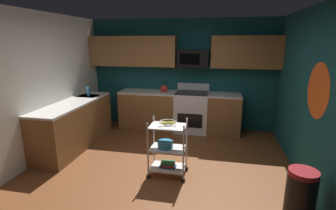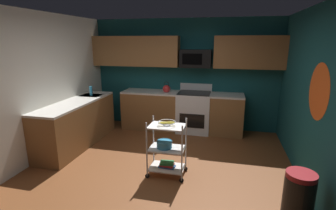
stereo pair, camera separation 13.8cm
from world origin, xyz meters
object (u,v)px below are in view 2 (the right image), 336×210
at_px(fruit_bowl, 167,123).
at_px(trash_can, 298,199).
at_px(kettle, 166,89).
at_px(rolling_cart, 167,148).
at_px(dish_soap_bottle, 91,91).
at_px(microwave, 196,59).
at_px(book_stack, 167,164).
at_px(mixing_bowl_large, 164,144).
at_px(oven_range, 194,112).

height_order(fruit_bowl, trash_can, fruit_bowl).
distance_m(kettle, trash_can, 3.71).
bearing_deg(rolling_cart, dish_soap_bottle, 146.63).
bearing_deg(fruit_bowl, trash_can, -23.36).
bearing_deg(trash_can, rolling_cart, 156.64).
relative_size(microwave, fruit_bowl, 2.57).
height_order(book_stack, trash_can, trash_can).
xyz_separation_m(mixing_bowl_large, book_stack, (0.04, 0.00, -0.35)).
xyz_separation_m(kettle, trash_can, (2.26, -2.87, -0.67)).
relative_size(rolling_cart, trash_can, 1.39).
relative_size(dish_soap_bottle, trash_can, 0.30).
xyz_separation_m(fruit_bowl, kettle, (-0.52, 2.12, 0.12)).
height_order(oven_range, kettle, kettle).
relative_size(book_stack, kettle, 1.01).
height_order(microwave, mixing_bowl_large, microwave).
xyz_separation_m(microwave, rolling_cart, (-0.14, -2.22, -1.25)).
distance_m(fruit_bowl, kettle, 2.18).
bearing_deg(oven_range, book_stack, -93.80).
distance_m(rolling_cart, fruit_bowl, 0.42).
bearing_deg(fruit_bowl, mixing_bowl_large, -180.00).
bearing_deg(dish_soap_bottle, microwave, 21.76).
relative_size(kettle, trash_can, 0.40).
relative_size(kettle, dish_soap_bottle, 1.32).
distance_m(microwave, mixing_bowl_large, 2.53).
height_order(dish_soap_bottle, trash_can, dish_soap_bottle).
height_order(microwave, kettle, microwave).
relative_size(microwave, trash_can, 1.06).
bearing_deg(book_stack, rolling_cart, 0.00).
xyz_separation_m(oven_range, trash_can, (1.60, -2.87, -0.15)).
distance_m(oven_range, dish_soap_bottle, 2.38).
bearing_deg(dish_soap_bottle, trash_can, -29.01).
height_order(microwave, trash_can, microwave).
distance_m(fruit_bowl, trash_can, 1.97).
bearing_deg(mixing_bowl_large, microwave, 85.34).
bearing_deg(book_stack, mixing_bowl_large, 180.00).
bearing_deg(oven_range, kettle, -179.67).
bearing_deg(rolling_cart, mixing_bowl_large, 180.00).
xyz_separation_m(microwave, kettle, (-0.66, -0.11, -0.70)).
bearing_deg(book_stack, fruit_bowl, 165.96).
bearing_deg(book_stack, trash_can, -23.36).
bearing_deg(trash_can, book_stack, 156.64).
height_order(fruit_bowl, book_stack, fruit_bowl).
bearing_deg(microwave, oven_range, -89.74).
relative_size(rolling_cart, dish_soap_bottle, 4.57).
bearing_deg(fruit_bowl, microwave, 86.39).
height_order(oven_range, book_stack, oven_range).
bearing_deg(microwave, book_stack, -93.61).
distance_m(oven_range, mixing_bowl_large, 2.13).
height_order(kettle, dish_soap_bottle, kettle).
bearing_deg(kettle, trash_can, -51.73).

